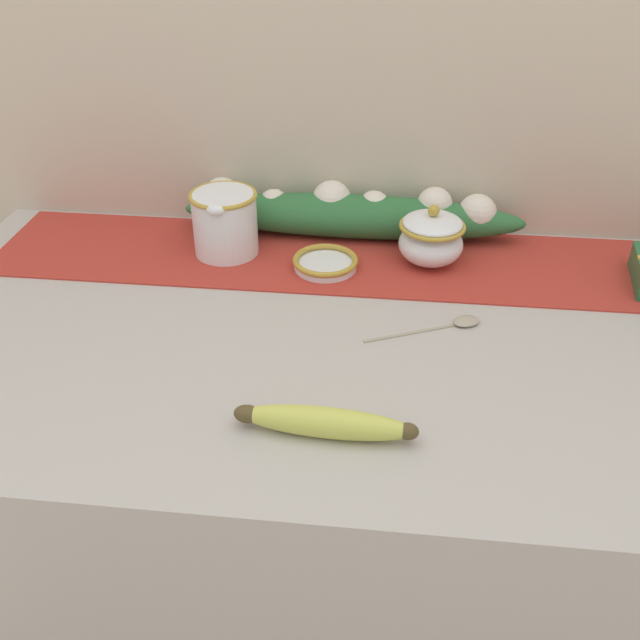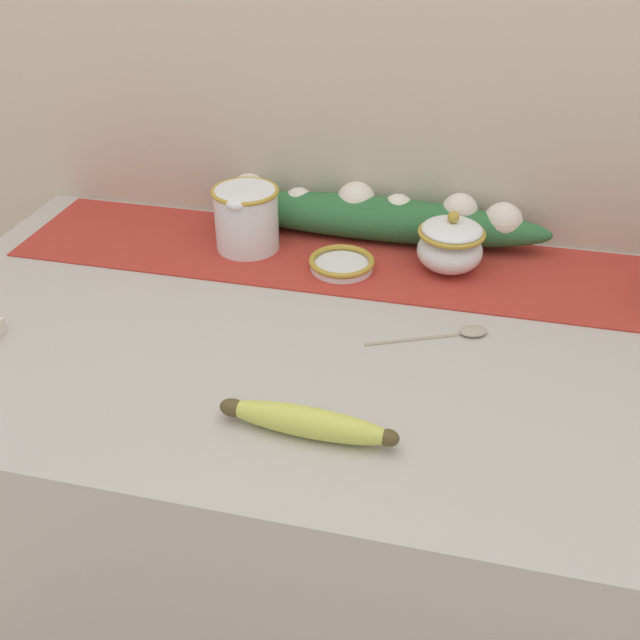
% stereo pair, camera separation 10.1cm
% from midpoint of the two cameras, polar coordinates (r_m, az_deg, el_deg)
% --- Properties ---
extents(countertop, '(1.37, 0.74, 0.89)m').
position_cam_midpoint_polar(countertop, '(1.38, 3.43, -16.69)').
color(countertop, '#B7B2AD').
rests_on(countertop, ground_plane).
extents(back_wall, '(2.17, 0.04, 2.40)m').
position_cam_midpoint_polar(back_wall, '(1.31, 7.87, 19.79)').
color(back_wall, beige).
rests_on(back_wall, ground_plane).
extents(table_runner, '(1.26, 0.25, 0.00)m').
position_cam_midpoint_polar(table_runner, '(1.27, 5.99, 4.66)').
color(table_runner, '#B23328').
rests_on(table_runner, countertop).
extents(cream_pitcher, '(0.12, 0.14, 0.12)m').
position_cam_midpoint_polar(cream_pitcher, '(1.28, -3.63, 8.22)').
color(cream_pitcher, white).
rests_on(cream_pitcher, countertop).
extents(sugar_bowl, '(0.11, 0.11, 0.11)m').
position_cam_midpoint_polar(sugar_bowl, '(1.24, 12.71, 5.84)').
color(sugar_bowl, white).
rests_on(sugar_bowl, countertop).
extents(small_dish, '(0.11, 0.11, 0.02)m').
position_cam_midpoint_polar(small_dish, '(1.23, 4.10, 4.47)').
color(small_dish, white).
rests_on(small_dish, countertop).
extents(banana, '(0.23, 0.05, 0.04)m').
position_cam_midpoint_polar(banana, '(0.88, 2.27, -8.29)').
color(banana, '#CCD156').
rests_on(banana, countertop).
extents(spoon, '(0.18, 0.09, 0.01)m').
position_cam_midpoint_polar(spoon, '(1.10, 14.19, -1.04)').
color(spoon, '#A89E89').
rests_on(spoon, countertop).
extents(poinsettia_garland, '(0.63, 0.09, 0.10)m').
position_cam_midpoint_polar(poinsettia_garland, '(1.33, 6.71, 8.29)').
color(poinsettia_garland, '#2D6B38').
rests_on(poinsettia_garland, countertop).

